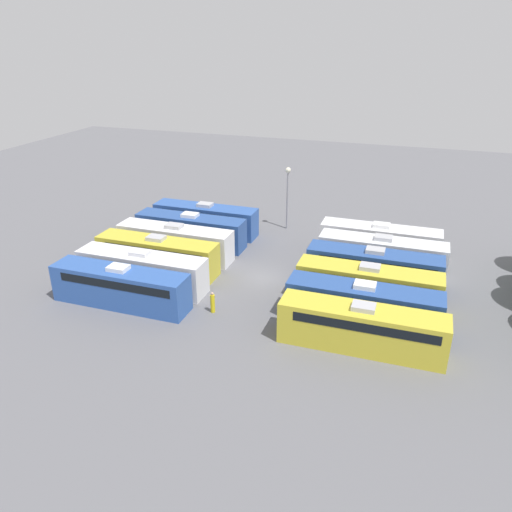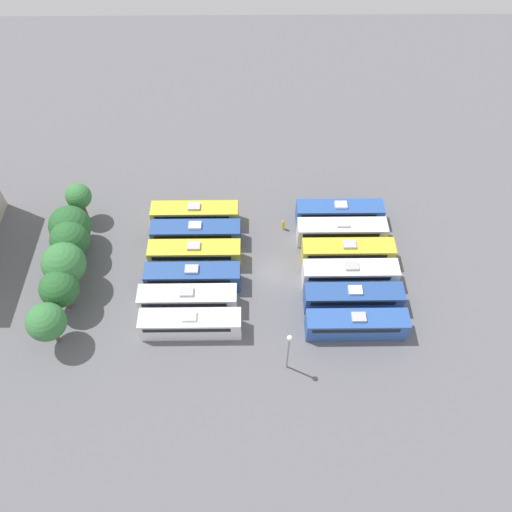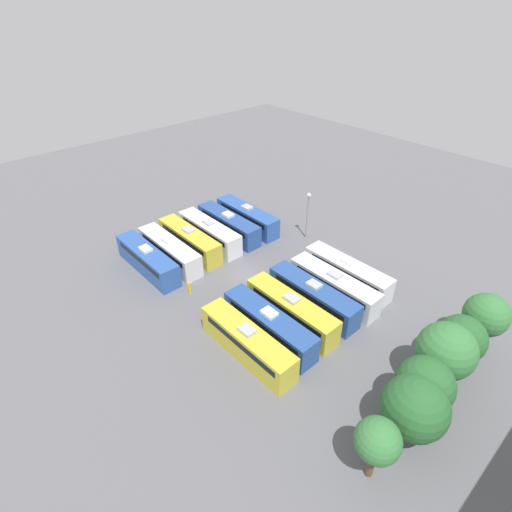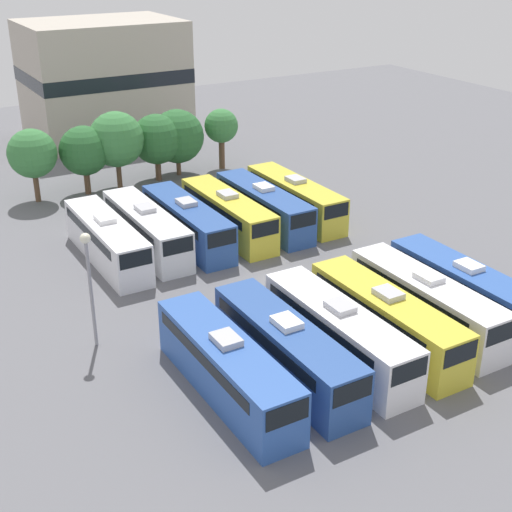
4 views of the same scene
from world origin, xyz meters
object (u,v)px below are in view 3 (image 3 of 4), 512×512
(bus_0, at_px, (247,217))
(bus_3, at_px, (190,240))
(tree_5, at_px, (378,441))
(bus_9, at_px, (291,310))
(tree_1, at_px, (461,339))
(bus_6, at_px, (347,272))
(bus_11, at_px, (247,342))
(light_pole, at_px, (308,207))
(tree_3, at_px, (425,385))
(bus_2, at_px, (209,232))
(worker_person, at_px, (190,288))
(tree_4, at_px, (415,408))
(tree_0, at_px, (486,315))
(bus_5, at_px, (148,259))
(bus_7, at_px, (334,286))
(bus_8, at_px, (313,296))
(tree_2, at_px, (446,351))
(bus_10, at_px, (269,325))
(bus_4, at_px, (170,250))
(bus_1, at_px, (229,224))

(bus_0, distance_m, bus_3, 10.34)
(bus_0, bearing_deg, tree_5, 62.59)
(bus_9, bearing_deg, tree_1, 114.20)
(bus_6, relative_size, bus_11, 1.00)
(tree_5, bearing_deg, light_pole, -130.06)
(tree_3, bearing_deg, bus_2, -96.29)
(bus_11, bearing_deg, worker_person, -95.68)
(tree_4, bearing_deg, tree_0, -177.53)
(bus_5, height_order, bus_9, same)
(worker_person, relative_size, tree_3, 0.28)
(bus_5, xyz_separation_m, tree_4, (-3.79, 34.71, 2.17))
(bus_6, height_order, bus_7, same)
(bus_8, distance_m, tree_3, 15.86)
(light_pole, bearing_deg, bus_2, -35.89)
(tree_2, relative_size, tree_5, 1.19)
(tree_1, bearing_deg, tree_5, 2.53)
(bus_11, xyz_separation_m, tree_0, (-17.78, 14.71, 2.68))
(light_pole, relative_size, tree_5, 1.17)
(bus_10, distance_m, tree_1, 17.99)
(bus_2, xyz_separation_m, tree_4, (6.18, 34.92, 2.17))
(bus_7, height_order, tree_5, tree_5)
(bus_8, bearing_deg, tree_0, 116.87)
(bus_0, height_order, bus_3, same)
(worker_person, bearing_deg, tree_2, 108.93)
(bus_5, bearing_deg, tree_2, 106.93)
(bus_3, xyz_separation_m, tree_3, (0.48, 34.51, 2.33))
(tree_1, bearing_deg, bus_4, -73.31)
(bus_5, xyz_separation_m, tree_5, (0.91, 34.46, 2.59))
(bus_0, xyz_separation_m, tree_1, (3.64, 33.90, 2.34))
(bus_0, bearing_deg, bus_6, 89.19)
(bus_5, height_order, bus_7, same)
(bus_6, relative_size, bus_7, 1.00)
(bus_9, bearing_deg, tree_3, 88.05)
(bus_5, bearing_deg, bus_0, -179.75)
(bus_9, height_order, tree_5, tree_5)
(bus_10, distance_m, tree_5, 16.19)
(bus_10, relative_size, tree_3, 1.80)
(bus_2, distance_m, bus_6, 20.23)
(bus_4, bearing_deg, bus_1, -178.69)
(light_pole, relative_size, tree_3, 1.10)
(bus_3, height_order, tree_4, tree_4)
(bus_2, relative_size, worker_person, 6.51)
(bus_3, bearing_deg, tree_4, 85.32)
(tree_0, bearing_deg, worker_person, -58.03)
(bus_0, bearing_deg, bus_1, -1.43)
(worker_person, relative_size, tree_0, 0.27)
(bus_0, height_order, bus_2, same)
(worker_person, xyz_separation_m, tree_2, (-9.01, 26.27, 3.87))
(bus_3, bearing_deg, bus_10, 80.34)
(bus_5, distance_m, tree_5, 34.57)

